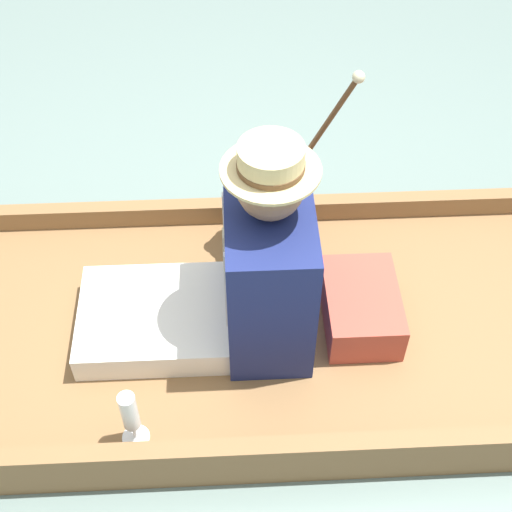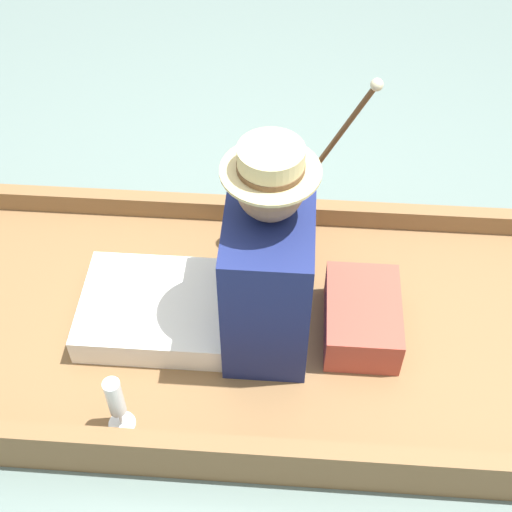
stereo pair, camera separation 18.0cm
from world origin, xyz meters
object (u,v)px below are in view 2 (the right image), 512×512
seated_person (242,273)px  walking_cane (328,149)px  teddy_bear (277,203)px  wine_glass (116,400)px

seated_person → walking_cane: seated_person is taller
walking_cane → teddy_bear: bearing=109.5°
wine_glass → walking_cane: size_ratio=0.33×
seated_person → teddy_bear: (0.41, -0.10, -0.07)m
walking_cane → seated_person: bearing=150.0°
teddy_bear → walking_cane: size_ratio=0.63×
wine_glass → teddy_bear: bearing=-28.4°
wine_glass → walking_cane: 1.13m
teddy_bear → wine_glass: 0.95m
seated_person → walking_cane: 0.56m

